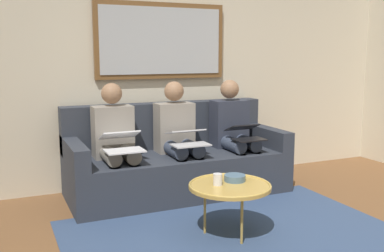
{
  "coord_description": "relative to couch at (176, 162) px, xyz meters",
  "views": [
    {
      "loc": [
        1.65,
        2.01,
        1.41
      ],
      "look_at": [
        0.0,
        -1.7,
        0.75
      ],
      "focal_mm": 41.43,
      "sensor_mm": 36.0,
      "label": 1
    }
  ],
  "objects": [
    {
      "name": "couch",
      "position": [
        0.0,
        0.0,
        0.0
      ],
      "size": [
        2.2,
        0.9,
        0.9
      ],
      "color": "#2D333D",
      "rests_on": "ground_plane"
    },
    {
      "name": "laptop_white",
      "position": [
        0.64,
        0.3,
        0.32
      ],
      "size": [
        0.34,
        0.39,
        0.17
      ],
      "color": "white"
    },
    {
      "name": "person_middle",
      "position": [
        0.0,
        0.07,
        0.3
      ],
      "size": [
        0.38,
        0.58,
        1.14
      ],
      "color": "gray",
      "rests_on": "couch"
    },
    {
      "name": "area_rug",
      "position": [
        0.0,
        1.27,
        -0.31
      ],
      "size": [
        2.6,
        1.8,
        0.01
      ],
      "primitive_type": "cube",
      "color": "#33476B",
      "rests_on": "ground_plane"
    },
    {
      "name": "person_right",
      "position": [
        0.64,
        0.07,
        0.3
      ],
      "size": [
        0.38,
        0.58,
        1.14
      ],
      "color": "gray",
      "rests_on": "couch"
    },
    {
      "name": "person_left",
      "position": [
        -0.64,
        0.07,
        0.3
      ],
      "size": [
        0.38,
        0.58,
        1.14
      ],
      "color": "#2D3342",
      "rests_on": "couch"
    },
    {
      "name": "cup",
      "position": [
        0.12,
        1.18,
        0.14
      ],
      "size": [
        0.07,
        0.07,
        0.09
      ],
      "primitive_type": "cylinder",
      "color": "silver",
      "rests_on": "coffee_table"
    },
    {
      "name": "framed_mirror",
      "position": [
        0.0,
        -0.39,
        1.24
      ],
      "size": [
        1.45,
        0.05,
        0.8
      ],
      "color": "brown"
    },
    {
      "name": "bowl",
      "position": [
        -0.05,
        1.14,
        0.12
      ],
      "size": [
        0.17,
        0.17,
        0.05
      ],
      "primitive_type": "cylinder",
      "color": "slate",
      "rests_on": "coffee_table"
    },
    {
      "name": "laptop_silver",
      "position": [
        0.0,
        0.32,
        0.31
      ],
      "size": [
        0.35,
        0.33,
        0.14
      ],
      "color": "silver"
    },
    {
      "name": "laptop_black",
      "position": [
        -0.64,
        0.31,
        0.31
      ],
      "size": [
        0.31,
        0.34,
        0.15
      ],
      "color": "black"
    },
    {
      "name": "wall_rear",
      "position": [
        0.0,
        -0.48,
        0.99
      ],
      "size": [
        6.0,
        0.12,
        2.6
      ],
      "primitive_type": "cube",
      "color": "beige",
      "rests_on": "ground_plane"
    },
    {
      "name": "coffee_table",
      "position": [
        0.03,
        1.22,
        0.08
      ],
      "size": [
        0.64,
        0.64,
        0.42
      ],
      "color": "tan",
      "rests_on": "ground_plane"
    }
  ]
}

